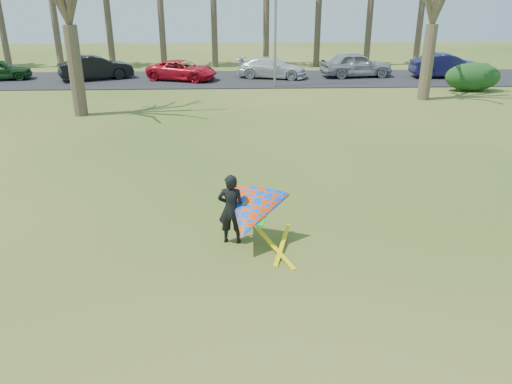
{
  "coord_description": "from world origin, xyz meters",
  "views": [
    {
      "loc": [
        -0.47,
        -9.32,
        5.72
      ],
      "look_at": [
        0.0,
        2.0,
        1.1
      ],
      "focal_mm": 35.0,
      "sensor_mm": 36.0,
      "label": 1
    }
  ],
  "objects_px": {
    "car_0": "(0,70)",
    "car_1": "(96,68)",
    "car_4": "(356,65)",
    "car_3": "(272,68)",
    "car_2": "(182,70)",
    "car_5": "(447,66)",
    "streetlight": "(278,12)",
    "kite_flyer": "(248,213)"
  },
  "relations": [
    {
      "from": "car_1",
      "to": "streetlight",
      "type": "bearing_deg",
      "value": -129.39
    },
    {
      "from": "kite_flyer",
      "to": "car_3",
      "type": "bearing_deg",
      "value": 84.57
    },
    {
      "from": "car_0",
      "to": "car_3",
      "type": "bearing_deg",
      "value": -101.37
    },
    {
      "from": "car_0",
      "to": "car_2",
      "type": "relative_size",
      "value": 0.85
    },
    {
      "from": "car_0",
      "to": "car_5",
      "type": "relative_size",
      "value": 0.82
    },
    {
      "from": "kite_flyer",
      "to": "car_1",
      "type": "bearing_deg",
      "value": 111.87
    },
    {
      "from": "car_1",
      "to": "car_2",
      "type": "xyz_separation_m",
      "value": [
        5.8,
        -0.49,
        -0.14
      ]
    },
    {
      "from": "car_1",
      "to": "car_3",
      "type": "relative_size",
      "value": 1.0
    },
    {
      "from": "car_1",
      "to": "car_0",
      "type": "bearing_deg",
      "value": 64.87
    },
    {
      "from": "car_0",
      "to": "car_3",
      "type": "relative_size",
      "value": 0.84
    },
    {
      "from": "car_0",
      "to": "kite_flyer",
      "type": "relative_size",
      "value": 1.66
    },
    {
      "from": "car_2",
      "to": "car_4",
      "type": "xyz_separation_m",
      "value": [
        11.88,
        0.84,
        0.18
      ]
    },
    {
      "from": "streetlight",
      "to": "car_2",
      "type": "bearing_deg",
      "value": 156.81
    },
    {
      "from": "car_1",
      "to": "car_5",
      "type": "relative_size",
      "value": 0.98
    },
    {
      "from": "car_0",
      "to": "car_5",
      "type": "bearing_deg",
      "value": -102.11
    },
    {
      "from": "car_2",
      "to": "car_0",
      "type": "bearing_deg",
      "value": 106.32
    },
    {
      "from": "car_0",
      "to": "kite_flyer",
      "type": "bearing_deg",
      "value": -157.9
    },
    {
      "from": "streetlight",
      "to": "car_5",
      "type": "relative_size",
      "value": 1.66
    },
    {
      "from": "car_4",
      "to": "car_3",
      "type": "bearing_deg",
      "value": 85.49
    },
    {
      "from": "streetlight",
      "to": "car_4",
      "type": "xyz_separation_m",
      "value": [
        5.75,
        3.47,
        -3.58
      ]
    },
    {
      "from": "streetlight",
      "to": "car_3",
      "type": "distance_m",
      "value": 4.93
    },
    {
      "from": "car_0",
      "to": "car_4",
      "type": "distance_m",
      "value": 24.04
    },
    {
      "from": "streetlight",
      "to": "car_0",
      "type": "relative_size",
      "value": 2.02
    },
    {
      "from": "car_3",
      "to": "kite_flyer",
      "type": "height_order",
      "value": "kite_flyer"
    },
    {
      "from": "car_2",
      "to": "car_5",
      "type": "relative_size",
      "value": 0.96
    },
    {
      "from": "car_4",
      "to": "car_5",
      "type": "distance_m",
      "value": 6.16
    },
    {
      "from": "car_2",
      "to": "kite_flyer",
      "type": "height_order",
      "value": "kite_flyer"
    },
    {
      "from": "car_1",
      "to": "car_4",
      "type": "xyz_separation_m",
      "value": [
        17.69,
        0.34,
        0.05
      ]
    },
    {
      "from": "car_2",
      "to": "kite_flyer",
      "type": "bearing_deg",
      "value": -151.98
    },
    {
      "from": "car_3",
      "to": "streetlight",
      "type": "bearing_deg",
      "value": -163.79
    },
    {
      "from": "car_3",
      "to": "car_4",
      "type": "xyz_separation_m",
      "value": [
        5.84,
        0.23,
        0.14
      ]
    },
    {
      "from": "car_2",
      "to": "car_5",
      "type": "xyz_separation_m",
      "value": [
        18.02,
        0.27,
        0.15
      ]
    },
    {
      "from": "car_1",
      "to": "car_2",
      "type": "distance_m",
      "value": 5.82
    },
    {
      "from": "car_1",
      "to": "kite_flyer",
      "type": "bearing_deg",
      "value": 177.14
    },
    {
      "from": "car_4",
      "to": "streetlight",
      "type": "bearing_deg",
      "value": 114.37
    },
    {
      "from": "car_0",
      "to": "streetlight",
      "type": "bearing_deg",
      "value": -111.42
    },
    {
      "from": "car_0",
      "to": "car_1",
      "type": "bearing_deg",
      "value": -101.99
    },
    {
      "from": "car_3",
      "to": "car_5",
      "type": "relative_size",
      "value": 0.98
    },
    {
      "from": "streetlight",
      "to": "car_1",
      "type": "relative_size",
      "value": 1.69
    },
    {
      "from": "car_2",
      "to": "car_4",
      "type": "bearing_deg",
      "value": -67.12
    },
    {
      "from": "car_1",
      "to": "kite_flyer",
      "type": "xyz_separation_m",
      "value": [
        9.57,
        -23.83,
        0.01
      ]
    },
    {
      "from": "kite_flyer",
      "to": "car_2",
      "type": "bearing_deg",
      "value": 99.17
    }
  ]
}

